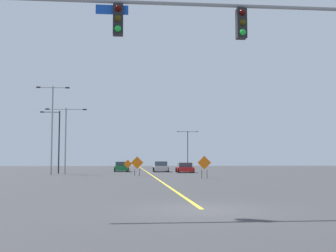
{
  "coord_description": "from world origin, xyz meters",
  "views": [
    {
      "loc": [
        -2.43,
        -13.91,
        1.65
      ],
      "look_at": [
        0.94,
        22.57,
        4.62
      ],
      "focal_mm": 44.68,
      "sensor_mm": 36.0,
      "label": 1
    }
  ],
  "objects_px": {
    "street_lamp_near_right": "(188,145)",
    "car_red_approaching": "(185,168)",
    "car_silver_mid": "(161,167)",
    "construction_sign_left_shoulder": "(128,165)",
    "street_lamp_far_left": "(57,138)",
    "construction_sign_left_lane": "(204,164)",
    "street_lamp_mid_right": "(66,134)",
    "car_green_passing": "(121,167)",
    "construction_sign_right_lane": "(137,164)",
    "street_lamp_far_right": "(52,123)",
    "traffic_signal_assembly": "(306,40)"
  },
  "relations": [
    {
      "from": "street_lamp_near_right",
      "to": "construction_sign_right_lane",
      "type": "bearing_deg",
      "value": -103.95
    },
    {
      "from": "street_lamp_far_right",
      "to": "street_lamp_near_right",
      "type": "bearing_deg",
      "value": 64.35
    },
    {
      "from": "street_lamp_far_right",
      "to": "construction_sign_left_lane",
      "type": "bearing_deg",
      "value": -34.75
    },
    {
      "from": "construction_sign_left_lane",
      "to": "car_silver_mid",
      "type": "bearing_deg",
      "value": 96.21
    },
    {
      "from": "traffic_signal_assembly",
      "to": "street_lamp_mid_right",
      "type": "relative_size",
      "value": 2.23
    },
    {
      "from": "street_lamp_near_right",
      "to": "construction_sign_left_shoulder",
      "type": "height_order",
      "value": "street_lamp_near_right"
    },
    {
      "from": "car_silver_mid",
      "to": "car_red_approaching",
      "type": "xyz_separation_m",
      "value": [
        2.84,
        -4.15,
        -0.07
      ]
    },
    {
      "from": "construction_sign_left_lane",
      "to": "car_silver_mid",
      "type": "relative_size",
      "value": 0.44
    },
    {
      "from": "traffic_signal_assembly",
      "to": "car_silver_mid",
      "type": "bearing_deg",
      "value": 92.33
    },
    {
      "from": "street_lamp_mid_right",
      "to": "car_silver_mid",
      "type": "xyz_separation_m",
      "value": [
        11.77,
        8.82,
        -4.02
      ]
    },
    {
      "from": "construction_sign_right_lane",
      "to": "car_green_passing",
      "type": "relative_size",
      "value": 0.5
    },
    {
      "from": "street_lamp_mid_right",
      "to": "car_silver_mid",
      "type": "bearing_deg",
      "value": 36.83
    },
    {
      "from": "street_lamp_near_right",
      "to": "street_lamp_far_left",
      "type": "bearing_deg",
      "value": -118.16
    },
    {
      "from": "construction_sign_right_lane",
      "to": "traffic_signal_assembly",
      "type": "bearing_deg",
      "value": -79.8
    },
    {
      "from": "street_lamp_far_right",
      "to": "street_lamp_near_right",
      "type": "xyz_separation_m",
      "value": [
        21.64,
        45.07,
        -0.86
      ]
    },
    {
      "from": "car_silver_mid",
      "to": "car_red_approaching",
      "type": "bearing_deg",
      "value": -55.66
    },
    {
      "from": "street_lamp_far_left",
      "to": "construction_sign_right_lane",
      "type": "height_order",
      "value": "street_lamp_far_left"
    },
    {
      "from": "street_lamp_far_left",
      "to": "car_silver_mid",
      "type": "xyz_separation_m",
      "value": [
        13.13,
        6.29,
        -3.62
      ]
    },
    {
      "from": "street_lamp_near_right",
      "to": "car_silver_mid",
      "type": "distance_m",
      "value": 35.7
    },
    {
      "from": "street_lamp_far_left",
      "to": "construction_sign_left_shoulder",
      "type": "xyz_separation_m",
      "value": [
        8.59,
        2.1,
        -3.25
      ]
    },
    {
      "from": "street_lamp_far_right",
      "to": "car_red_approaching",
      "type": "bearing_deg",
      "value": 22.41
    },
    {
      "from": "construction_sign_left_shoulder",
      "to": "street_lamp_far_left",
      "type": "bearing_deg",
      "value": -166.27
    },
    {
      "from": "street_lamp_far_left",
      "to": "construction_sign_left_lane",
      "type": "relative_size",
      "value": 3.8
    },
    {
      "from": "street_lamp_mid_right",
      "to": "construction_sign_left_lane",
      "type": "relative_size",
      "value": 3.83
    },
    {
      "from": "street_lamp_far_left",
      "to": "car_red_approaching",
      "type": "xyz_separation_m",
      "value": [
        15.97,
        2.13,
        -3.69
      ]
    },
    {
      "from": "street_lamp_mid_right",
      "to": "street_lamp_far_left",
      "type": "height_order",
      "value": "street_lamp_mid_right"
    },
    {
      "from": "street_lamp_far_left",
      "to": "street_lamp_near_right",
      "type": "bearing_deg",
      "value": 61.84
    },
    {
      "from": "street_lamp_far_right",
      "to": "street_lamp_far_left",
      "type": "relative_size",
      "value": 1.3
    },
    {
      "from": "construction_sign_left_shoulder",
      "to": "construction_sign_left_lane",
      "type": "distance_m",
      "value": 18.45
    },
    {
      "from": "street_lamp_mid_right",
      "to": "construction_sign_left_shoulder",
      "type": "height_order",
      "value": "street_lamp_mid_right"
    },
    {
      "from": "street_lamp_far_right",
      "to": "car_green_passing",
      "type": "distance_m",
      "value": 14.95
    },
    {
      "from": "construction_sign_left_lane",
      "to": "car_green_passing",
      "type": "bearing_deg",
      "value": 109.13
    },
    {
      "from": "construction_sign_left_shoulder",
      "to": "car_silver_mid",
      "type": "bearing_deg",
      "value": 42.69
    },
    {
      "from": "construction_sign_left_lane",
      "to": "car_green_passing",
      "type": "xyz_separation_m",
      "value": [
        -7.81,
        22.5,
        -0.62
      ]
    },
    {
      "from": "street_lamp_far_right",
      "to": "construction_sign_right_lane",
      "type": "relative_size",
      "value": 4.95
    },
    {
      "from": "street_lamp_mid_right",
      "to": "traffic_signal_assembly",
      "type": "bearing_deg",
      "value": -69.09
    },
    {
      "from": "street_lamp_near_right",
      "to": "car_red_approaching",
      "type": "relative_size",
      "value": 2.02
    },
    {
      "from": "construction_sign_left_shoulder",
      "to": "car_red_approaching",
      "type": "xyz_separation_m",
      "value": [
        7.38,
        0.04,
        -0.44
      ]
    },
    {
      "from": "car_silver_mid",
      "to": "construction_sign_right_lane",
      "type": "bearing_deg",
      "value": -103.58
    },
    {
      "from": "car_red_approaching",
      "to": "car_green_passing",
      "type": "bearing_deg",
      "value": 147.33
    },
    {
      "from": "street_lamp_mid_right",
      "to": "car_green_passing",
      "type": "bearing_deg",
      "value": 57.84
    },
    {
      "from": "street_lamp_near_right",
      "to": "car_green_passing",
      "type": "xyz_separation_m",
      "value": [
        -14.12,
        -33.2,
        -4.24
      ]
    },
    {
      "from": "traffic_signal_assembly",
      "to": "construction_sign_right_lane",
      "type": "relative_size",
      "value": 8.54
    },
    {
      "from": "street_lamp_far_left",
      "to": "car_silver_mid",
      "type": "bearing_deg",
      "value": 25.59
    },
    {
      "from": "construction_sign_left_shoulder",
      "to": "construction_sign_right_lane",
      "type": "bearing_deg",
      "value": -84.52
    },
    {
      "from": "street_lamp_near_right",
      "to": "car_green_passing",
      "type": "distance_m",
      "value": 36.33
    },
    {
      "from": "traffic_signal_assembly",
      "to": "street_lamp_mid_right",
      "type": "distance_m",
      "value": 38.09
    },
    {
      "from": "construction_sign_right_lane",
      "to": "car_green_passing",
      "type": "xyz_separation_m",
      "value": [
        -1.95,
        15.83,
        -0.6
      ]
    },
    {
      "from": "street_lamp_far_right",
      "to": "car_green_passing",
      "type": "height_order",
      "value": "street_lamp_far_right"
    },
    {
      "from": "construction_sign_left_shoulder",
      "to": "car_silver_mid",
      "type": "distance_m",
      "value": 6.19
    }
  ]
}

